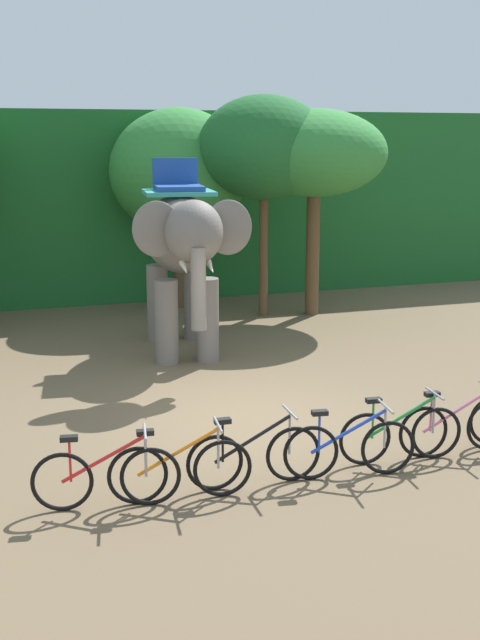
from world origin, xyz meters
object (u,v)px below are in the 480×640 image
(elephant, at_px, (182,243))
(bike_green, at_px, (401,434))
(bike_black, at_px, (254,456))
(bike_pink, at_px, (457,426))
(bike_blue, at_px, (349,448))
(bike_orange, at_px, (180,469))
(tree_center_left, at_px, (314,154))
(tree_center_right, at_px, (179,172))
(tree_left, at_px, (264,148))
(bike_red, at_px, (106,477))

(elephant, relative_size, bike_green, 2.48)
(bike_black, height_order, bike_pink, same)
(bike_blue, distance_m, bike_pink, 1.73)
(bike_orange, bearing_deg, elephant, 74.96)
(tree_center_left, bearing_deg, bike_black, -117.63)
(tree_center_right, bearing_deg, bike_green, -88.60)
(bike_black, bearing_deg, tree_center_right, 80.27)
(tree_left, distance_m, bike_pink, 9.61)
(bike_black, distance_m, bike_green, 2.07)
(bike_orange, relative_size, bike_pink, 1.00)
(elephant, relative_size, bike_orange, 2.48)
(bike_orange, bearing_deg, bike_blue, -0.92)
(bike_pink, bearing_deg, elephant, 109.76)
(tree_center_right, relative_size, bike_black, 2.85)
(tree_left, xyz_separation_m, bike_green, (-1.36, -8.93, -3.54))
(bike_red, distance_m, bike_black, 1.81)
(tree_left, bearing_deg, tree_center_left, -12.30)
(tree_left, relative_size, elephant, 1.22)
(bike_green, bearing_deg, elephant, 102.36)
(tree_center_right, distance_m, bike_green, 10.92)
(tree_left, relative_size, bike_orange, 3.01)
(bike_blue, bearing_deg, elephant, 94.34)
(bike_red, bearing_deg, bike_pink, 1.59)
(bike_red, distance_m, bike_pink, 4.74)
(elephant, distance_m, bike_blue, 6.61)
(bike_green, bearing_deg, bike_pink, 0.15)
(elephant, height_order, bike_red, elephant)
(elephant, bearing_deg, tree_center_left, 33.72)
(tree_left, bearing_deg, tree_center_right, 135.78)
(tree_center_right, height_order, tree_center_left, tree_center_right)
(tree_left, height_order, tree_center_left, tree_left)
(tree_center_left, xyz_separation_m, bike_pink, (-1.66, -8.67, -3.41))
(bike_orange, xyz_separation_m, bike_black, (0.96, 0.11, 0.00))
(bike_blue, relative_size, bike_pink, 0.99)
(bike_red, relative_size, bike_blue, 1.00)
(bike_black, bearing_deg, bike_blue, -6.64)
(tree_center_right, relative_size, bike_red, 2.88)
(bike_pink, bearing_deg, tree_center_left, 79.16)
(bike_green, xyz_separation_m, bike_pink, (0.86, 0.00, 0.00))
(tree_center_right, relative_size, bike_pink, 2.86)
(bike_orange, relative_size, bike_black, 1.00)
(tree_left, xyz_separation_m, tree_center_left, (1.15, -0.25, -0.14))
(tree_center_left, distance_m, bike_green, 9.65)
(elephant, height_order, bike_green, elephant)
(tree_left, bearing_deg, bike_red, -120.10)
(bike_orange, height_order, bike_black, same)
(tree_center_left, bearing_deg, bike_red, -126.02)
(bike_green, bearing_deg, bike_red, -178.09)
(tree_center_right, xyz_separation_m, bike_pink, (1.11, -10.50, -2.97))
(bike_blue, bearing_deg, tree_center_left, 69.26)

